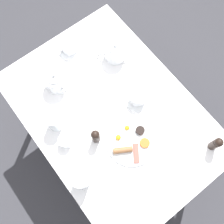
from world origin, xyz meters
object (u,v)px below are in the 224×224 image
at_px(breakfast_plate, 131,141).
at_px(teapot_near, 115,51).
at_px(teacup_with_saucer_right, 138,98).
at_px(knife_by_plate, 182,138).
at_px(teacup_with_saucer_left, 69,47).
at_px(water_glass_short, 54,121).
at_px(teapot_far, 56,80).
at_px(pepper_grinder, 216,144).
at_px(napkin_folded, 132,208).
at_px(creamer_jug, 66,141).
at_px(salt_grinder, 96,136).
at_px(water_glass_tall, 81,180).
at_px(fork_by_plate, 100,95).

relative_size(breakfast_plate, teapot_near, 1.51).
relative_size(teacup_with_saucer_right, knife_by_plate, 0.92).
relative_size(teacup_with_saucer_left, water_glass_short, 1.21).
bearing_deg(teapot_far, teapot_near, 85.25).
height_order(breakfast_plate, pepper_grinder, pepper_grinder).
height_order(teacup_with_saucer_right, water_glass_short, water_glass_short).
distance_m(teapot_far, napkin_folded, 0.75).
bearing_deg(teapot_near, teacup_with_saucer_right, -50.90).
distance_m(teacup_with_saucer_left, teacup_with_saucer_right, 0.49).
relative_size(creamer_jug, salt_grinder, 0.76).
bearing_deg(pepper_grinder, water_glass_tall, 157.22).
relative_size(teapot_near, creamer_jug, 1.94).
xyz_separation_m(teapot_far, fork_by_plate, (0.15, -0.19, -0.05)).
distance_m(teapot_near, teacup_with_saucer_left, 0.26).
xyz_separation_m(teacup_with_saucer_left, fork_by_plate, (-0.03, -0.33, -0.03)).
distance_m(teacup_with_saucer_right, salt_grinder, 0.31).
distance_m(breakfast_plate, fork_by_plate, 0.30).
xyz_separation_m(teacup_with_saucer_right, fork_by_plate, (-0.14, 0.14, -0.03)).
xyz_separation_m(pepper_grinder, salt_grinder, (-0.44, 0.39, 0.00)).
relative_size(breakfast_plate, pepper_grinder, 2.23).
xyz_separation_m(teacup_with_saucer_left, napkin_folded, (-0.26, -0.88, -0.03)).
height_order(breakfast_plate, fork_by_plate, breakfast_plate).
distance_m(creamer_jug, salt_grinder, 0.16).
bearing_deg(napkin_folded, fork_by_plate, 67.77).
xyz_separation_m(salt_grinder, napkin_folded, (-0.06, -0.37, -0.06)).
bearing_deg(teacup_with_saucer_right, fork_by_plate, 134.36).
bearing_deg(napkin_folded, breakfast_plate, 52.22).
distance_m(teapot_near, creamer_jug, 0.56).
xyz_separation_m(water_glass_short, napkin_folded, (0.05, -0.56, -0.05)).
xyz_separation_m(water_glass_tall, fork_by_plate, (0.34, 0.31, -0.06)).
bearing_deg(knife_by_plate, pepper_grinder, -52.64).
bearing_deg(teacup_with_saucer_left, water_glass_tall, -120.12).
relative_size(teacup_with_saucer_right, fork_by_plate, 0.80).
relative_size(teapot_near, fork_by_plate, 0.98).
relative_size(teapot_far, napkin_folded, 1.05).
height_order(teapot_far, pepper_grinder, teapot_far).
relative_size(teacup_with_saucer_left, napkin_folded, 0.73).
relative_size(fork_by_plate, knife_by_plate, 1.15).
xyz_separation_m(teacup_with_saucer_right, water_glass_tall, (-0.48, -0.17, 0.04)).
xyz_separation_m(teacup_with_saucer_right, pepper_grinder, (0.14, -0.42, 0.03)).
distance_m(teacup_with_saucer_right, water_glass_tall, 0.51).
height_order(breakfast_plate, water_glass_short, water_glass_short).
distance_m(teacup_with_saucer_right, napkin_folded, 0.55).
distance_m(salt_grinder, knife_by_plate, 0.44).
bearing_deg(teacup_with_saucer_right, napkin_folded, -132.06).
bearing_deg(teapot_far, water_glass_short, -31.73).
bearing_deg(teacup_with_saucer_left, creamer_jug, -126.90).
distance_m(teapot_far, teacup_with_saucer_left, 0.22).
bearing_deg(teapot_far, creamer_jug, -22.38).
xyz_separation_m(teapot_far, napkin_folded, (-0.08, -0.74, -0.05)).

